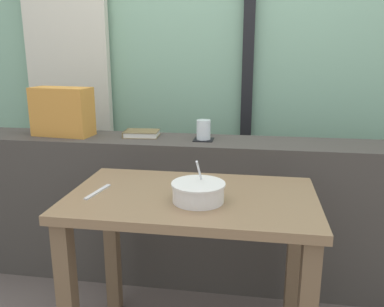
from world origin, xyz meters
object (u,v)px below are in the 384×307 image
juice_glass (204,131)px  soup_bowl (198,192)px  breakfast_table (192,228)px  coaster_square (204,140)px  throw_pillow (62,112)px  fork_utensil (98,192)px  closed_book (141,134)px

juice_glass → soup_bowl: size_ratio=0.51×
breakfast_table → coaster_square: size_ratio=9.44×
throw_pillow → fork_utensil: size_ratio=1.88×
juice_glass → soup_bowl: juice_glass is taller
breakfast_table → closed_book: 0.77m
throw_pillow → soup_bowl: size_ratio=1.63×
breakfast_table → coaster_square: bearing=92.8°
juice_glass → fork_utensil: (-0.34, -0.62, -0.13)m
breakfast_table → closed_book: size_ratio=4.92×
closed_book → soup_bowl: soup_bowl is taller
soup_bowl → fork_utensil: (-0.40, 0.03, -0.03)m
coaster_square → closed_book: closed_book is taller
fork_utensil → breakfast_table: bearing=15.1°
soup_bowl → throw_pillow: bearing=141.9°
throw_pillow → fork_utensil: (0.44, -0.62, -0.21)m
breakfast_table → fork_utensil: fork_utensil is taller
breakfast_table → soup_bowl: bearing=-62.5°
throw_pillow → soup_bowl: bearing=-38.1°
throw_pillow → coaster_square: bearing=-0.1°
closed_book → juice_glass: bearing=-6.5°
soup_bowl → fork_utensil: soup_bowl is taller
breakfast_table → coaster_square: coaster_square is taller
breakfast_table → closed_book: closed_book is taller
fork_utensil → closed_book: bearing=100.9°
closed_book → soup_bowl: size_ratio=0.98×
juice_glass → soup_bowl: bearing=-84.5°
juice_glass → closed_book: 0.35m
throw_pillow → soup_bowl: 1.08m
breakfast_table → throw_pillow: bearing=143.6°
juice_glass → breakfast_table: bearing=-87.2°
coaster_square → fork_utensil: coaster_square is taller
throw_pillow → closed_book: bearing=5.2°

